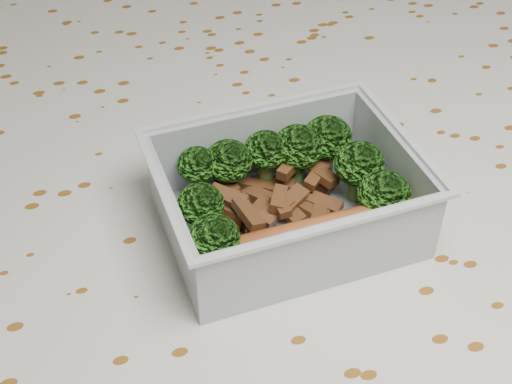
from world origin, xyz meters
name	(u,v)px	position (x,y,z in m)	size (l,w,h in m)	color
dining_table	(261,313)	(0.00, 0.00, 0.67)	(1.40, 0.90, 0.75)	brown
tablecloth	(261,267)	(0.00, 0.00, 0.72)	(1.46, 0.96, 0.19)	silver
lunch_container	(287,205)	(0.02, 0.00, 0.78)	(0.17, 0.14, 0.06)	silver
broccoli_florets	(287,173)	(0.02, 0.01, 0.79)	(0.15, 0.10, 0.04)	#608C3F
meat_pile	(271,202)	(0.01, 0.01, 0.77)	(0.10, 0.07, 0.03)	brown
sausage	(314,237)	(0.02, -0.04, 0.78)	(0.14, 0.03, 0.02)	#AB5628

